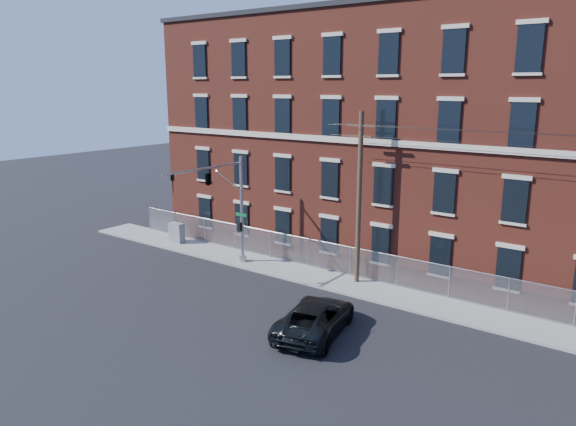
# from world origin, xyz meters

# --- Properties ---
(ground) EXTENTS (140.00, 140.00, 0.00)m
(ground) POSITION_xyz_m (0.00, 0.00, 0.00)
(ground) COLOR black
(ground) RESTS_ON ground
(sidewalk) EXTENTS (65.00, 3.00, 0.12)m
(sidewalk) POSITION_xyz_m (12.00, 5.00, 0.06)
(sidewalk) COLOR #999690
(sidewalk) RESTS_ON ground
(chain_link_fence) EXTENTS (59.06, 0.06, 1.85)m
(chain_link_fence) POSITION_xyz_m (12.00, 6.30, 1.06)
(chain_link_fence) COLOR #A5A8AD
(chain_link_fence) RESTS_ON ground
(traffic_signal_mast) EXTENTS (0.90, 6.75, 7.00)m
(traffic_signal_mast) POSITION_xyz_m (-6.00, 2.18, 5.39)
(traffic_signal_mast) COLOR #9EA0A5
(traffic_signal_mast) RESTS_ON ground
(utility_pole_near) EXTENTS (1.80, 0.28, 10.00)m
(utility_pole_near) POSITION_xyz_m (2.00, 5.60, 5.34)
(utility_pole_near) COLOR #4E3927
(utility_pole_near) RESTS_ON ground
(pickup_truck) EXTENTS (3.84, 6.13, 1.58)m
(pickup_truck) POSITION_xyz_m (3.70, -1.46, 0.79)
(pickup_truck) COLOR black
(pickup_truck) RESTS_ON ground
(utility_cabinet) EXTENTS (1.17, 0.60, 1.45)m
(utility_cabinet) POSITION_xyz_m (-12.94, 5.03, 0.85)
(utility_cabinet) COLOR gray
(utility_cabinet) RESTS_ON sidewalk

